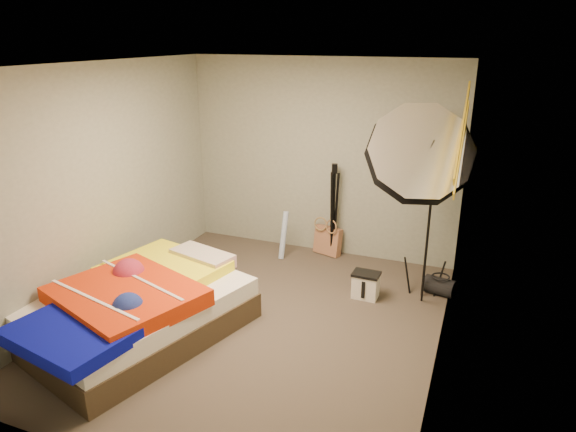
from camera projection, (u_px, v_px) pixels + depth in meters
The scene contains 15 objects.
floor at pixel (257, 322), 5.19m from camera, with size 4.00×4.00×0.00m, color #4F463A.
ceiling at pixel (251, 65), 4.35m from camera, with size 4.00×4.00×0.00m, color silver.
wall_back at pixel (321, 159), 6.52m from camera, with size 3.50×3.50×0.00m, color #989E8D.
wall_front at pixel (111, 303), 3.01m from camera, with size 3.50×3.50×0.00m, color #989E8D.
wall_left at pixel (103, 185), 5.37m from camera, with size 4.00×4.00×0.00m, color #989E8D.
wall_right at pixel (450, 229), 4.17m from camera, with size 4.00×4.00×0.00m, color #989E8D.
tote_bag at pixel (328, 241), 6.74m from camera, with size 0.37×0.11×0.37m, color tan.
wrapping_roll at pixel (284, 235), 6.58m from camera, with size 0.07×0.07×0.62m, color #6699E4.
camera_case at pixel (366, 286), 5.63m from camera, with size 0.27×0.19×0.27m, color white.
duffel_bag at pixel (440, 286), 5.70m from camera, with size 0.20×0.20×0.33m, color black.
wall_stripe_upper at pixel (462, 131), 4.46m from camera, with size 0.02×1.10×0.10m, color gold.
wall_stripe_lower at pixel (461, 148), 4.75m from camera, with size 0.02×1.10×0.10m, color gold.
bed at pixel (138, 308), 4.87m from camera, with size 1.89×2.38×0.58m.
photo_umbrella at pixel (419, 156), 5.06m from camera, with size 1.22×0.98×2.24m.
camera_tripod at pixel (333, 205), 6.49m from camera, with size 0.09×0.09×1.24m.
Camera 1 is at (1.95, -4.10, 2.74)m, focal length 32.00 mm.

